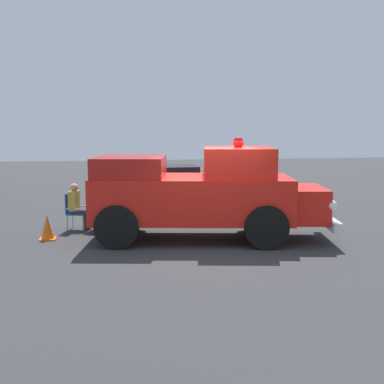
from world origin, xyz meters
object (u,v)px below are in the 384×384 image
Objects in this scene: traffic_cone at (47,228)px; vintage_fire_truck at (201,193)px; classic_hot_rod at (179,186)px; lawn_chair_by_car at (100,209)px; lawn_chair_near_truck at (73,209)px; spectator_seated at (78,205)px; lawn_chair_spare at (200,180)px.

vintage_fire_truck is at bearing 81.56° from traffic_cone.
classic_hot_rod is at bearing 178.31° from vintage_fire_truck.
lawn_chair_by_car is at bearing 128.26° from traffic_cone.
classic_hot_rod is 4.33× the size of lawn_chair_near_truck.
vintage_fire_truck reaches higher than traffic_cone.
spectator_seated reaches higher than lawn_chair_near_truck.
lawn_chair_spare is at bearing 144.18° from lawn_chair_near_truck.
classic_hot_rod reaches higher than lawn_chair_near_truck.
vintage_fire_truck is 9.82× the size of traffic_cone.
traffic_cone is (1.12, -0.69, -0.39)m from spectator_seated.
lawn_chair_near_truck is 8.17m from lawn_chair_spare.
vintage_fire_truck is 6.12× the size of lawn_chair_near_truck.
traffic_cone is (1.03, -1.30, -0.28)m from lawn_chair_by_car.
lawn_chair_near_truck is at bearing 153.89° from traffic_cone.
traffic_cone is at bearing -51.74° from lawn_chair_by_car.
lawn_chair_spare is at bearing 169.84° from vintage_fire_truck.
lawn_chair_spare is 8.13m from spectator_seated.
classic_hot_rod is 4.54m from lawn_chair_by_car.
vintage_fire_truck reaches higher than spectator_seated.
lawn_chair_by_car is at bearing 81.50° from spectator_seated.
traffic_cone is at bearing -34.50° from lawn_chair_spare.
classic_hot_rod reaches higher than traffic_cone.
classic_hot_rod is at bearing 143.43° from lawn_chair_by_car.
lawn_chair_by_car is 1.68m from traffic_cone.
lawn_chair_by_car is at bearing -30.92° from lawn_chair_spare.
spectator_seated is (6.66, -4.66, 0.11)m from lawn_chair_spare.
lawn_chair_near_truck and lawn_chair_spare have the same top height.
lawn_chair_spare is at bearing 145.50° from traffic_cone.
traffic_cone is at bearing -31.79° from spectator_seated.
traffic_cone is at bearing -98.44° from vintage_fire_truck.
vintage_fire_truck is 5.26m from classic_hot_rod.
classic_hot_rod reaches higher than spectator_seated.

